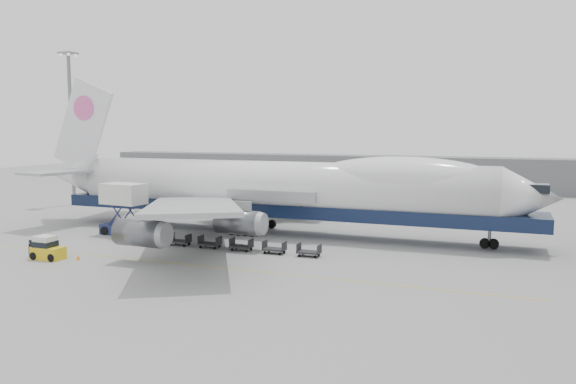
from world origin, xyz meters
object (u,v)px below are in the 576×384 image
at_px(baggage_tug, 47,249).
at_px(ground_worker, 31,249).
at_px(catering_truck, 124,206).
at_px(airliner, 279,188).

xyz_separation_m(baggage_tug, ground_worker, (-1.86, -0.20, -0.10)).
relative_size(catering_truck, baggage_tug, 1.99).
distance_m(airliner, ground_worker, 28.31).
distance_m(airliner, baggage_tug, 26.98).
relative_size(airliner, baggage_tug, 21.36).
xyz_separation_m(airliner, baggage_tug, (-16.25, -21.04, -4.61)).
bearing_deg(ground_worker, catering_truck, 6.58).
distance_m(airliner, catering_truck, 19.03).
distance_m(catering_truck, ground_worker, 14.01).
relative_size(baggage_tug, ground_worker, 1.70).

